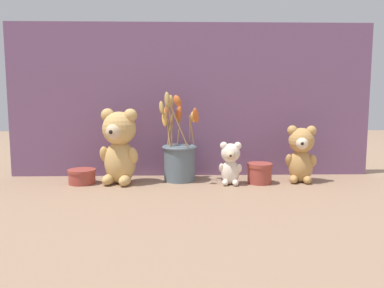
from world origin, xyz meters
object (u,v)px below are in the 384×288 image
object	(u,v)px
teddy_bear_large	(119,145)
flower_vase	(179,156)
teddy_bear_small	(231,162)
decorative_tin_tall	(82,176)
teddy_bear_medium	(301,153)
decorative_tin_short	(260,173)

from	to	relation	value
teddy_bear_large	flower_vase	distance (m)	0.22
teddy_bear_small	flower_vase	bearing A→B (deg)	158.89
teddy_bear_large	decorative_tin_tall	distance (m)	0.18
flower_vase	decorative_tin_tall	bearing A→B (deg)	-173.62
teddy_bear_medium	flower_vase	world-z (taller)	flower_vase
teddy_bear_medium	teddy_bear_small	distance (m)	0.26
decorative_tin_tall	decorative_tin_short	distance (m)	0.64
teddy_bear_medium	teddy_bear_large	bearing A→B (deg)	-179.60
flower_vase	decorative_tin_short	world-z (taller)	flower_vase
flower_vase	teddy_bear_small	bearing A→B (deg)	-21.11
flower_vase	decorative_tin_tall	size ratio (longest dim) A/B	3.30
decorative_tin_short	flower_vase	bearing A→B (deg)	169.62
teddy_bear_large	teddy_bear_small	distance (m)	0.40
flower_vase	decorative_tin_short	size ratio (longest dim) A/B	3.62
teddy_bear_small	decorative_tin_tall	xyz separation A→B (m)	(-0.53, 0.03, -0.05)
flower_vase	decorative_tin_tall	world-z (taller)	flower_vase
teddy_bear_large	decorative_tin_short	size ratio (longest dim) A/B	2.96
decorative_tin_tall	decorative_tin_short	xyz separation A→B (m)	(0.64, -0.01, 0.01)
teddy_bear_small	teddy_bear_large	bearing A→B (deg)	176.27
teddy_bear_medium	teddy_bear_small	bearing A→B (deg)	-173.35
teddy_bear_small	decorative_tin_tall	size ratio (longest dim) A/B	1.53
teddy_bear_large	decorative_tin_tall	world-z (taller)	teddy_bear_large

